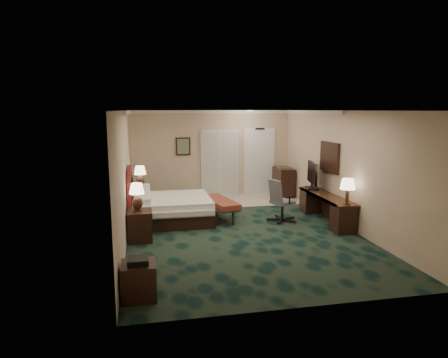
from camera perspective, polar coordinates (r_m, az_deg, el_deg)
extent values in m
cube|color=black|center=(9.25, 2.17, -7.21)|extent=(5.00, 7.50, 0.00)
cube|color=silver|center=(8.85, 2.29, 9.75)|extent=(5.00, 7.50, 0.00)
cube|color=#B9A391|center=(12.60, -1.78, 3.64)|extent=(5.00, 0.00, 2.70)
cube|color=#B9A391|center=(5.45, 11.55, -4.86)|extent=(5.00, 0.00, 2.70)
cube|color=#B9A391|center=(8.72, -13.96, 0.55)|extent=(0.00, 7.50, 2.70)
cube|color=#B9A391|center=(9.84, 16.54, 1.48)|extent=(0.00, 7.50, 2.70)
cube|color=beige|center=(12.18, 3.11, -3.00)|extent=(3.20, 1.70, 0.01)
cube|color=white|center=(12.95, 5.03, 2.44)|extent=(1.02, 0.06, 2.18)
cube|color=silver|center=(12.64, -0.62, 2.29)|extent=(1.20, 0.06, 2.10)
cube|color=#456750|center=(12.41, -5.87, 4.66)|extent=(0.45, 0.06, 0.55)
cube|color=white|center=(10.32, 14.85, 3.05)|extent=(0.05, 0.95, 0.75)
cube|color=silver|center=(9.95, -7.45, -4.29)|extent=(1.88, 1.74, 0.60)
cube|color=black|center=(8.61, -11.94, -6.53)|extent=(0.51, 0.58, 0.63)
cube|color=black|center=(11.18, -11.87, -2.78)|extent=(0.50, 0.57, 0.62)
cube|color=brown|center=(10.09, -0.58, -4.30)|extent=(0.81, 1.53, 0.49)
cube|color=black|center=(6.10, -12.06, -14.03)|extent=(0.50, 0.50, 0.54)
cube|color=black|center=(10.12, 14.28, -4.07)|extent=(0.50, 2.31, 0.67)
cube|color=black|center=(10.63, 12.49, 0.48)|extent=(0.26, 0.92, 0.72)
cube|color=black|center=(12.76, 8.50, -0.45)|extent=(0.48, 0.86, 0.91)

